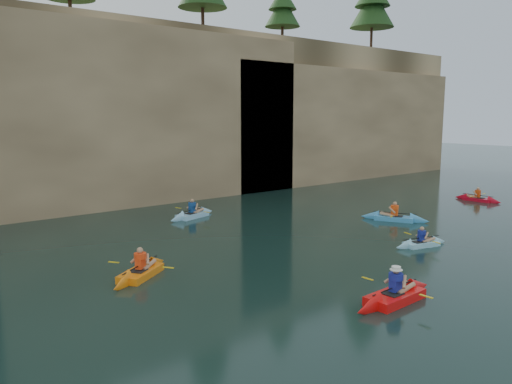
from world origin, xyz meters
TOP-DOWN VIEW (x-y plane):
  - ground at (0.00, 0.00)m, footprint 160.00×160.00m
  - cliff at (0.00, 30.00)m, footprint 70.00×16.00m
  - cliff_slab_center at (2.00, 22.60)m, footprint 24.00×2.40m
  - cliff_slab_east at (22.00, 22.60)m, footprint 26.00×2.40m
  - sea_cave_center at (-4.00, 21.95)m, footprint 3.50×1.00m
  - sea_cave_east at (10.00, 21.95)m, footprint 5.00×1.00m
  - main_kayaker at (0.26, 2.09)m, footprint 3.71×2.49m
  - kayaker_orange at (-4.75, 9.19)m, footprint 3.31×2.60m
  - kayaker_ltblue_near at (6.62, 5.29)m, footprint 2.84×2.12m
  - kayaker_red_far at (19.61, 9.49)m, footprint 2.26×3.12m
  - kayaker_ltblue_mid at (2.09, 16.80)m, footprint 3.50×2.47m
  - kayaker_blue_east at (10.15, 9.23)m, footprint 2.35×3.57m

SIDE VIEW (x-z plane):
  - ground at x=0.00m, z-range 0.00..0.00m
  - kayaker_ltblue_near at x=6.62m, z-range -0.41..0.68m
  - kayaker_red_far at x=19.61m, z-range -0.43..0.71m
  - kayaker_blue_east at x=10.15m, z-range -0.49..0.80m
  - kayaker_ltblue_mid at x=2.09m, z-range -0.49..0.81m
  - kayaker_orange at x=-4.75m, z-range -0.50..0.82m
  - main_kayaker at x=0.26m, z-range -0.51..0.87m
  - sea_cave_center at x=-4.00m, z-range 0.00..3.20m
  - sea_cave_east at x=10.00m, z-range 0.00..4.50m
  - cliff_slab_east at x=22.00m, z-range 0.00..9.84m
  - cliff_slab_center at x=2.00m, z-range 0.00..11.40m
  - cliff at x=0.00m, z-range 0.00..12.00m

